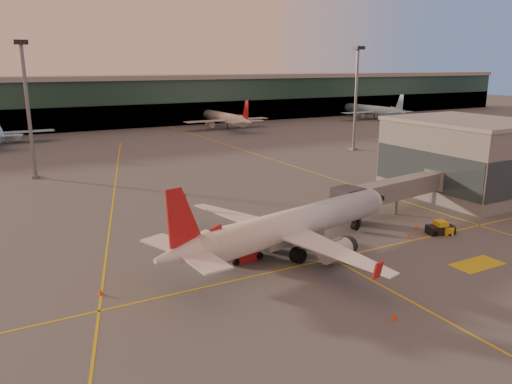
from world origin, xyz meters
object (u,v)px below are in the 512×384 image
catering_truck (241,241)px  pushback_tug (440,228)px  gpu_cart (450,231)px  main_airplane (289,227)px

catering_truck → pushback_tug: size_ratio=1.44×
catering_truck → gpu_cart: 27.99m
main_airplane → gpu_cart: size_ratio=17.26×
main_airplane → pushback_tug: main_airplane is taller
main_airplane → gpu_cart: main_airplane is taller
catering_truck → pushback_tug: 27.10m
main_airplane → catering_truck: main_airplane is taller
pushback_tug → catering_truck: bearing=-173.7°
catering_truck → gpu_cart: catering_truck is taller
gpu_cart → pushback_tug: bearing=118.1°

